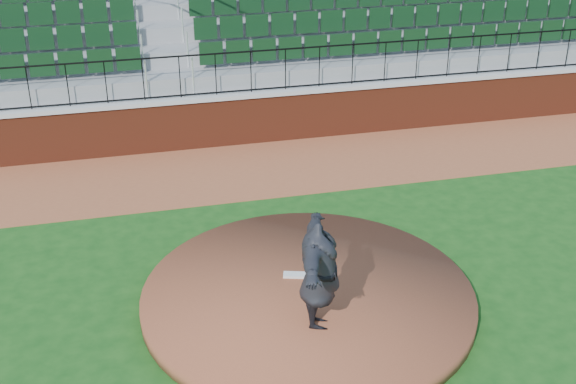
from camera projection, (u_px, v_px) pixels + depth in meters
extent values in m
plane|color=#164714|center=(309.00, 300.00, 12.71)|extent=(90.00, 90.00, 0.00)
cube|color=brown|center=(248.00, 169.00, 17.40)|extent=(34.00, 3.20, 0.01)
cube|color=maroon|center=(235.00, 120.00, 18.53)|extent=(34.00, 0.35, 1.20)
cube|color=#B7B7B7|center=(234.00, 95.00, 18.24)|extent=(34.00, 0.45, 0.10)
cylinder|color=brown|center=(308.00, 298.00, 12.55)|extent=(5.51, 5.51, 0.25)
cube|color=silver|center=(303.00, 275.00, 12.89)|extent=(0.69, 0.35, 0.04)
imported|color=black|center=(320.00, 276.00, 11.27)|extent=(1.23, 2.29, 1.80)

